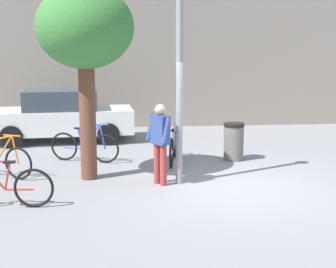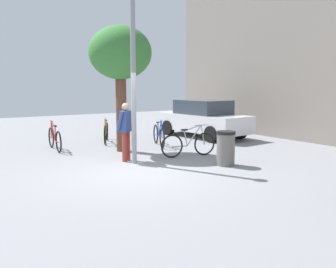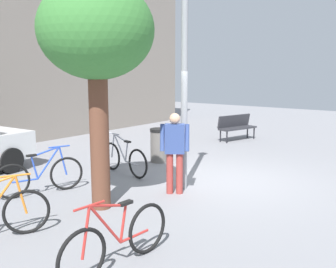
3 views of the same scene
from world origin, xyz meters
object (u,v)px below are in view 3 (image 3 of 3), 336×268
(lamppost, at_px, (184,61))
(bicycle_red, at_px, (117,240))
(person_by_lamppost, at_px, (175,148))
(bicycle_blue, at_px, (41,176))
(trash_bin, at_px, (159,145))
(park_bench, at_px, (236,125))
(bicycle_silver, at_px, (124,159))
(plaza_tree, at_px, (96,35))

(lamppost, height_order, bicycle_red, lamppost)
(person_by_lamppost, bearing_deg, bicycle_blue, 128.08)
(trash_bin, bearing_deg, park_bench, -1.51)
(lamppost, relative_size, trash_bin, 5.02)
(bicycle_blue, height_order, bicycle_silver, same)
(park_bench, relative_size, bicycle_blue, 0.97)
(person_by_lamppost, xyz_separation_m, park_bench, (6.37, 1.89, -0.42))
(park_bench, distance_m, bicycle_red, 9.76)
(bicycle_red, bearing_deg, plaza_tree, 52.27)
(plaza_tree, bearing_deg, park_bench, 9.38)
(park_bench, distance_m, bicycle_blue, 8.07)
(park_bench, bearing_deg, bicycle_silver, 179.96)
(bicycle_red, bearing_deg, park_bench, 18.56)
(bicycle_red, bearing_deg, person_by_lamppost, 22.86)
(person_by_lamppost, xyz_separation_m, bicycle_silver, (0.47, 1.89, -0.58))
(park_bench, relative_size, trash_bin, 1.78)
(person_by_lamppost, height_order, bicycle_blue, person_by_lamppost)
(lamppost, bearing_deg, park_bench, 17.12)
(bicycle_blue, xyz_separation_m, trash_bin, (3.70, -0.16, 0.09))
(person_by_lamppost, relative_size, bicycle_silver, 0.93)
(lamppost, bearing_deg, person_by_lamppost, -172.69)
(bicycle_silver, height_order, trash_bin, bicycle_silver)
(park_bench, bearing_deg, person_by_lamppost, -163.47)
(bicycle_blue, relative_size, trash_bin, 1.84)
(park_bench, bearing_deg, trash_bin, 178.49)
(bicycle_blue, bearing_deg, plaza_tree, -82.54)
(lamppost, distance_m, bicycle_silver, 2.96)
(lamppost, height_order, plaza_tree, lamppost)
(lamppost, relative_size, bicycle_blue, 2.73)
(lamppost, distance_m, trash_bin, 3.37)
(plaza_tree, distance_m, bicycle_blue, 3.17)
(person_by_lamppost, relative_size, bicycle_red, 0.92)
(park_bench, bearing_deg, bicycle_red, -161.44)
(plaza_tree, relative_size, bicycle_red, 2.24)
(lamppost, relative_size, park_bench, 2.82)
(plaza_tree, height_order, trash_bin, plaza_tree)
(person_by_lamppost, distance_m, trash_bin, 2.87)
(plaza_tree, relative_size, bicycle_blue, 2.36)
(trash_bin, bearing_deg, bicycle_silver, -175.85)
(person_by_lamppost, bearing_deg, trash_bin, 45.06)
(plaza_tree, distance_m, trash_bin, 4.60)
(plaza_tree, xyz_separation_m, trash_bin, (3.49, 1.41, -2.65))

